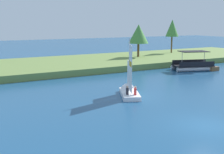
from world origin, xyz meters
name	(u,v)px	position (x,y,z in m)	size (l,w,h in m)	color
ground_plane	(206,126)	(0.00, 0.00, 0.00)	(200.00, 200.00, 0.00)	navy
shore_bank	(58,65)	(0.00, 27.56, 0.41)	(80.00, 15.62, 0.83)	olive
shoreline_tree_midleft	(139,34)	(13.97, 27.59, 4.55)	(3.30, 3.30, 5.27)	brown
shoreline_tree_centre	(172,28)	(23.21, 30.01, 5.35)	(2.42, 2.42, 6.11)	brown
wooden_dock	(200,66)	(17.46, 17.36, 0.27)	(1.44, 5.78, 0.53)	brown
sailboat	(128,90)	(0.32, 9.44, 0.37)	(3.14, 4.54, 5.52)	white
pontoon_boat	(193,65)	(15.33, 16.55, 0.67)	(5.94, 4.08, 2.60)	#B2B2B7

